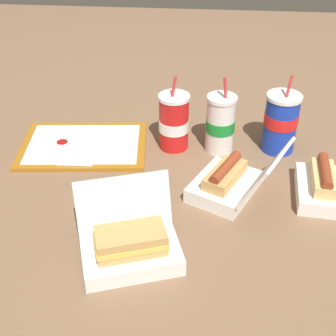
{
  "coord_description": "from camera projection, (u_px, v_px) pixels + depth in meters",
  "views": [
    {
      "loc": [
        0.09,
        -1.03,
        0.75
      ],
      "look_at": [
        -0.0,
        -0.03,
        0.05
      ],
      "focal_mm": 50.0,
      "sensor_mm": 36.0,
      "label": 1
    }
  ],
  "objects": [
    {
      "name": "soda_cup_corner",
      "position": [
        173.0,
        122.0,
        1.36
      ],
      "size": [
        0.09,
        0.09,
        0.23
      ],
      "color": "red",
      "rests_on": "ground_plane"
    },
    {
      "name": "clamshell_hotdog_left",
      "position": [
        229.0,
        182.0,
        1.19
      ],
      "size": [
        0.27,
        0.25,
        0.17
      ],
      "color": "white",
      "rests_on": "ground_plane"
    },
    {
      "name": "clamshell_hotdog_front",
      "position": [
        327.0,
        184.0,
        1.18
      ],
      "size": [
        0.17,
        0.19,
        0.16
      ],
      "color": "white",
      "rests_on": "ground_plane"
    },
    {
      "name": "ketchup_cup",
      "position": [
        63.0,
        145.0,
        1.36
      ],
      "size": [
        0.04,
        0.04,
        0.02
      ],
      "color": "white",
      "rests_on": "food_tray"
    },
    {
      "name": "soda_cup_front",
      "position": [
        281.0,
        122.0,
        1.35
      ],
      "size": [
        0.1,
        0.1,
        0.24
      ],
      "color": "#1938B7",
      "rests_on": "ground_plane"
    },
    {
      "name": "food_tray",
      "position": [
        84.0,
        145.0,
        1.4
      ],
      "size": [
        0.39,
        0.29,
        0.01
      ],
      "color": "#A56619",
      "rests_on": "ground_plane"
    },
    {
      "name": "clamshell_sandwich_corner",
      "position": [
        130.0,
        245.0,
        1.0
      ],
      "size": [
        0.25,
        0.23,
        0.16
      ],
      "color": "white",
      "rests_on": "ground_plane"
    },
    {
      "name": "ground_plane",
      "position": [
        169.0,
        178.0,
        1.28
      ],
      "size": [
        3.2,
        3.2,
        0.0
      ],
      "primitive_type": "plane",
      "color": "brown"
    },
    {
      "name": "plastic_fork",
      "position": [
        61.0,
        133.0,
        1.44
      ],
      "size": [
        0.1,
        0.07,
        0.0
      ],
      "primitive_type": "cube",
      "rotation": [
        0.0,
        0.0,
        0.55
      ],
      "color": "white",
      "rests_on": "food_tray"
    },
    {
      "name": "napkin_stack",
      "position": [
        78.0,
        156.0,
        1.34
      ],
      "size": [
        0.1,
        0.1,
        0.0
      ],
      "primitive_type": "cube",
      "rotation": [
        0.0,
        0.0,
        0.03
      ],
      "color": "white",
      "rests_on": "food_tray"
    },
    {
      "name": "soda_cup_back",
      "position": [
        220.0,
        124.0,
        1.35
      ],
      "size": [
        0.09,
        0.09,
        0.23
      ],
      "color": "white",
      "rests_on": "ground_plane"
    }
  ]
}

